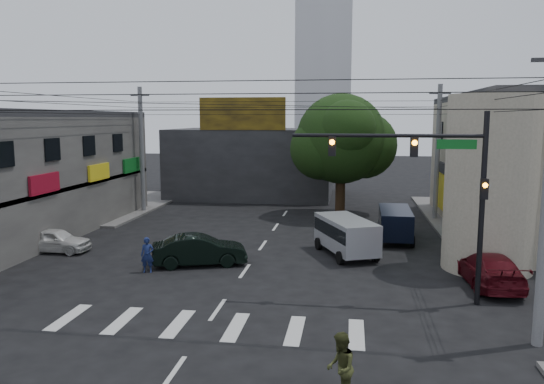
% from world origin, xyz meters
% --- Properties ---
extents(ground, '(160.00, 160.00, 0.00)m').
position_xyz_m(ground, '(0.00, 0.00, 0.00)').
color(ground, black).
rests_on(ground, ground).
extents(sidewalk_far_left, '(16.00, 16.00, 0.15)m').
position_xyz_m(sidewalk_far_left, '(-18.00, 18.00, 0.07)').
color(sidewalk_far_left, '#514F4C').
rests_on(sidewalk_far_left, ground).
extents(sidewalk_far_right, '(16.00, 16.00, 0.15)m').
position_xyz_m(sidewalk_far_right, '(18.00, 18.00, 0.07)').
color(sidewalk_far_right, '#514F4C').
rests_on(sidewalk_far_right, ground).
extents(corner_column, '(4.00, 4.00, 8.00)m').
position_xyz_m(corner_column, '(11.00, 4.00, 4.00)').
color(corner_column, gray).
rests_on(corner_column, ground).
extents(building_far, '(14.00, 10.00, 6.00)m').
position_xyz_m(building_far, '(-4.00, 26.00, 3.00)').
color(building_far, '#232326').
rests_on(building_far, ground).
extents(billboard, '(7.00, 0.30, 2.60)m').
position_xyz_m(billboard, '(-4.00, 21.10, 7.30)').
color(billboard, olive).
rests_on(billboard, building_far).
extents(tower_distant, '(9.00, 9.00, 44.00)m').
position_xyz_m(tower_distant, '(0.00, 70.00, 22.00)').
color(tower_distant, silver).
rests_on(tower_distant, ground).
extents(street_tree, '(6.40, 6.40, 8.70)m').
position_xyz_m(street_tree, '(4.00, 17.00, 5.47)').
color(street_tree, black).
rests_on(street_tree, ground).
extents(traffic_gantry, '(7.10, 0.35, 7.20)m').
position_xyz_m(traffic_gantry, '(7.82, -1.00, 4.83)').
color(traffic_gantry, black).
rests_on(traffic_gantry, ground).
extents(utility_pole_far_left, '(0.32, 0.32, 9.20)m').
position_xyz_m(utility_pole_far_left, '(-10.50, 16.00, 4.60)').
color(utility_pole_far_left, '#59595B').
rests_on(utility_pole_far_left, ground).
extents(utility_pole_far_right, '(0.32, 0.32, 9.20)m').
position_xyz_m(utility_pole_far_right, '(10.50, 16.00, 4.60)').
color(utility_pole_far_right, '#59595B').
rests_on(utility_pole_far_right, ground).
extents(dark_sedan, '(4.16, 5.35, 1.46)m').
position_xyz_m(dark_sedan, '(-2.33, 2.68, 0.73)').
color(dark_sedan, black).
rests_on(dark_sedan, ground).
extents(white_compact, '(1.63, 3.74, 1.25)m').
position_xyz_m(white_compact, '(-10.50, 4.00, 0.63)').
color(white_compact, silver).
rests_on(white_compact, ground).
extents(maroon_sedan, '(2.53, 5.04, 1.39)m').
position_xyz_m(maroon_sedan, '(10.50, 1.46, 0.70)').
color(maroon_sedan, '#490A12').
rests_on(maroon_sedan, ground).
extents(silver_minivan, '(5.77, 5.07, 1.90)m').
position_xyz_m(silver_minivan, '(4.54, 5.53, 0.95)').
color(silver_minivan, '#ACAEB5').
rests_on(silver_minivan, ground).
extents(navy_van, '(4.58, 1.90, 1.80)m').
position_xyz_m(navy_van, '(7.28, 9.32, 0.90)').
color(navy_van, black).
rests_on(navy_van, ground).
extents(traffic_officer, '(0.73, 0.61, 1.62)m').
position_xyz_m(traffic_officer, '(-4.32, 1.17, 0.81)').
color(traffic_officer, '#15204C').
rests_on(traffic_officer, ground).
extents(pedestrian_olive, '(0.88, 0.69, 1.76)m').
position_xyz_m(pedestrian_olive, '(4.56, -8.72, 0.88)').
color(pedestrian_olive, '#35391A').
rests_on(pedestrian_olive, ground).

